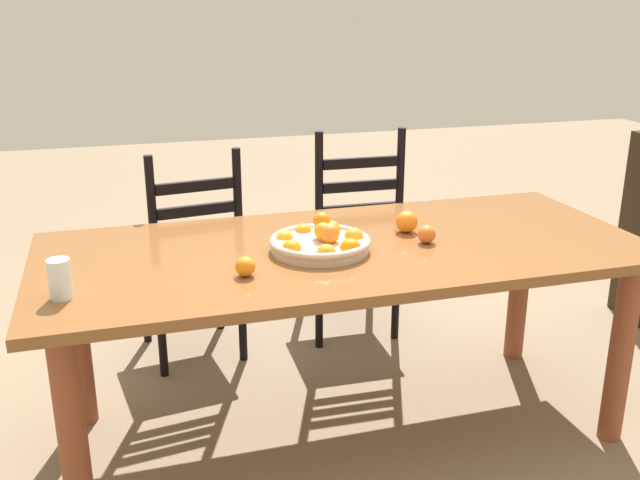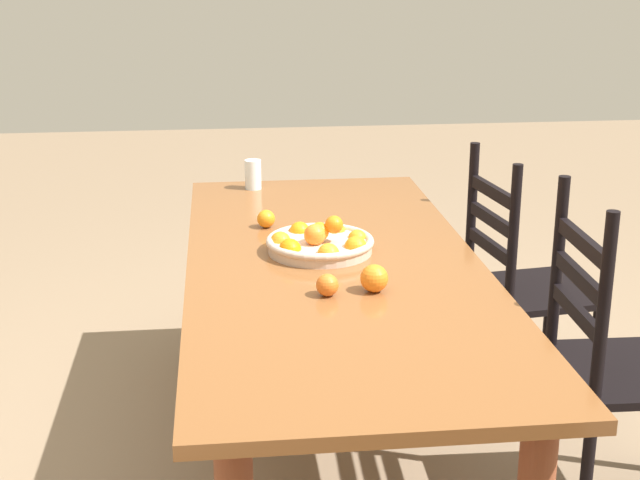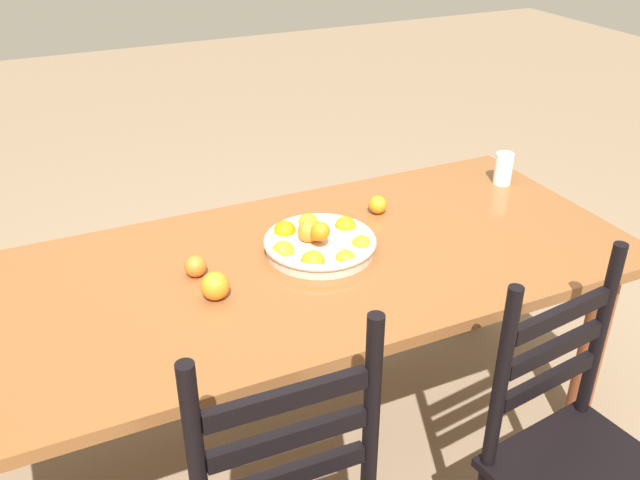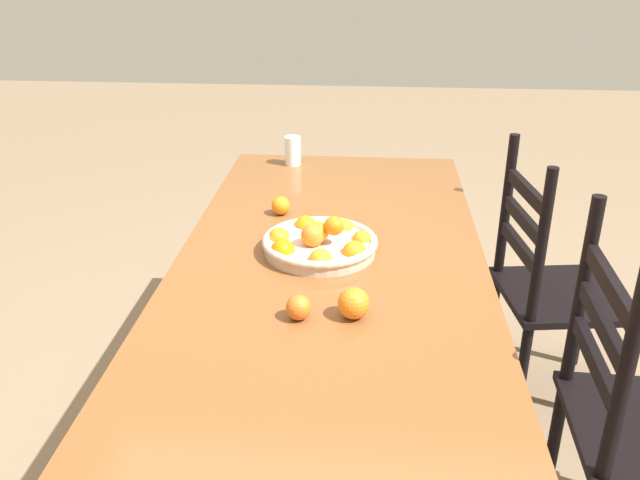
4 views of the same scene
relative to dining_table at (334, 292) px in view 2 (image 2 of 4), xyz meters
The scene contains 9 objects.
ground_plane 0.63m from the dining_table, ahead, with size 12.00×12.00×0.00m, color #816A52.
dining_table is the anchor object (origin of this frame).
chair_near_window 0.87m from the dining_table, 69.71° to the left, with size 0.44×0.44×1.01m.
chair_by_cabinet 0.90m from the dining_table, 120.78° to the left, with size 0.46×0.46×0.96m.
fruit_bowl 0.17m from the dining_table, 160.20° to the right, with size 0.34×0.34×0.12m.
orange_loose_0 0.31m from the dining_table, 16.48° to the left, with size 0.08×0.08×0.08m, color orange.
orange_loose_1 0.45m from the dining_table, 153.88° to the right, with size 0.06×0.06×0.06m, color orange.
orange_loose_2 0.31m from the dining_table, 11.39° to the right, with size 0.06×0.06×0.06m, color orange.
drinking_glass 0.95m from the dining_table, 167.12° to the right, with size 0.07×0.07×0.12m, color silver.
Camera 2 is at (2.63, -0.34, 1.66)m, focal length 51.33 mm.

